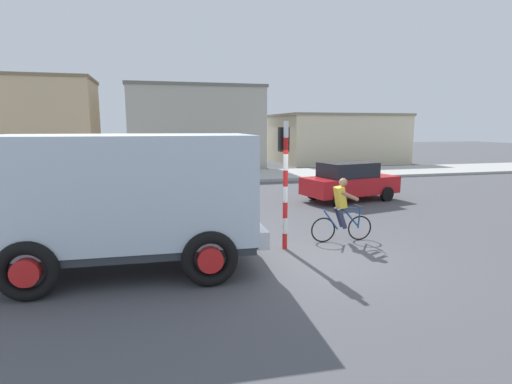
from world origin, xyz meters
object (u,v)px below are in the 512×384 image
at_px(cyclist, 342,210).
at_px(car_red_near, 350,181).
at_px(traffic_light_pole, 285,167).
at_px(truck_foreground, 128,194).

relative_size(cyclist, car_red_near, 0.40).
distance_m(traffic_light_pole, car_red_near, 7.42).
xyz_separation_m(truck_foreground, cyclist, (5.37, 0.86, -0.80)).
xyz_separation_m(truck_foreground, traffic_light_pole, (3.69, 0.67, 0.40)).
distance_m(truck_foreground, traffic_light_pole, 3.77).
xyz_separation_m(cyclist, car_red_near, (3.03, 5.42, -0.05)).
xyz_separation_m(traffic_light_pole, car_red_near, (4.71, 5.60, -1.25)).
height_order(cyclist, car_red_near, cyclist).
relative_size(cyclist, traffic_light_pole, 0.54).
distance_m(truck_foreground, car_red_near, 10.52).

